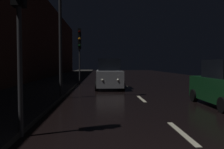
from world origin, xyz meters
TOP-DOWN VIEW (x-y plane):
  - ground at (0.00, 24.50)m, footprint 25.10×84.00m
  - sidewalk_left at (-6.35, 24.50)m, footprint 4.40×84.00m
  - building_facade_left at (-8.95, 21.00)m, footprint 0.80×63.00m
  - lane_centerline at (0.00, 15.03)m, footprint 0.16×24.01m
  - traffic_light_far_left at (-4.05, 19.02)m, footprint 0.33×0.47m
  - streetlamp_overhead at (-3.78, 9.61)m, footprint 1.70×0.44m
  - car_approaching_headlights at (-1.49, 14.43)m, footprint 2.02×4.37m

SIDE VIEW (x-z plane):
  - ground at x=0.00m, z-range -0.02..0.00m
  - lane_centerline at x=0.00m, z-range 0.00..0.01m
  - sidewalk_left at x=-6.35m, z-range 0.00..0.15m
  - car_approaching_headlights at x=-1.49m, z-range -0.09..2.11m
  - traffic_light_far_left at x=-4.05m, z-range 1.17..6.26m
  - streetlamp_overhead at x=-3.78m, z-range 1.16..8.13m
  - building_facade_left at x=-8.95m, z-range 0.00..9.71m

